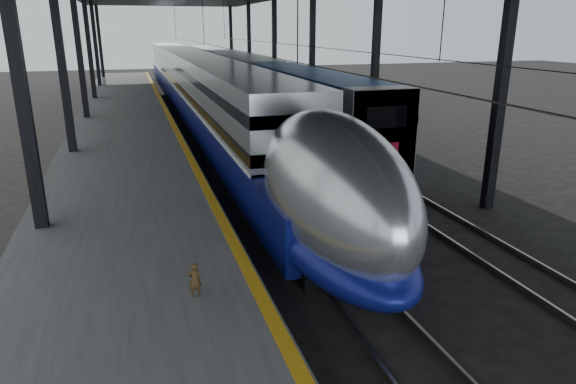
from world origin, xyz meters
name	(u,v)px	position (x,y,z in m)	size (l,w,h in m)	color
ground	(281,312)	(0.00, 0.00, 0.00)	(160.00, 160.00, 0.00)	black
platform	(125,138)	(-3.50, 20.00, 0.50)	(6.00, 80.00, 1.00)	#4C4C4F
yellow_strip	(174,126)	(-0.70, 20.00, 1.00)	(0.30, 80.00, 0.01)	orange
rails	(261,137)	(4.50, 20.00, 0.08)	(6.52, 80.00, 0.16)	slate
tgv_train	(198,88)	(2.00, 29.47, 2.15)	(3.20, 65.20, 4.59)	silver
second_train	(244,79)	(7.00, 35.80, 2.10)	(3.01, 56.05, 4.15)	navy
child	(195,280)	(-2.05, -0.43, 1.39)	(0.29, 0.19, 0.79)	#463017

